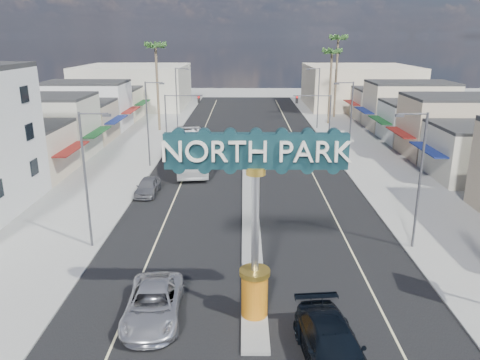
{
  "coord_description": "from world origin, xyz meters",
  "views": [
    {
      "loc": [
        -0.56,
        -18.29,
        13.39
      ],
      "look_at": [
        -0.78,
        9.97,
        4.7
      ],
      "focal_mm": 35.0,
      "sensor_mm": 36.0,
      "label": 1
    }
  ],
  "objects_px": {
    "traffic_signal_left": "(179,108)",
    "suv_right": "(332,347)",
    "palm_right_far": "(338,43)",
    "suv_left": "(153,304)",
    "car_parked_right": "(300,145)",
    "palm_left_far": "(156,50)",
    "streetlight_r_mid": "(349,120)",
    "car_parked_left": "(148,186)",
    "city_bus": "(190,151)",
    "streetlight_l_mid": "(149,120)",
    "streetlight_r_near": "(418,175)",
    "streetlight_l_near": "(88,174)",
    "streetlight_l_far": "(177,95)",
    "palm_right_mid": "(332,55)",
    "traffic_signal_right": "(317,108)",
    "streetlight_r_far": "(317,95)",
    "gateway_sign": "(255,205)"
  },
  "relations": [
    {
      "from": "traffic_signal_right",
      "to": "streetlight_r_near",
      "type": "height_order",
      "value": "streetlight_r_near"
    },
    {
      "from": "palm_right_mid",
      "to": "streetlight_r_near",
      "type": "bearing_deg",
      "value": -93.19
    },
    {
      "from": "traffic_signal_left",
      "to": "suv_right",
      "type": "relative_size",
      "value": 0.99
    },
    {
      "from": "traffic_signal_right",
      "to": "streetlight_r_mid",
      "type": "relative_size",
      "value": 0.67
    },
    {
      "from": "traffic_signal_left",
      "to": "streetlight_l_far",
      "type": "distance_m",
      "value": 8.14
    },
    {
      "from": "gateway_sign",
      "to": "city_bus",
      "type": "relative_size",
      "value": 0.72
    },
    {
      "from": "gateway_sign",
      "to": "car_parked_right",
      "type": "bearing_deg",
      "value": 79.74
    },
    {
      "from": "streetlight_r_mid",
      "to": "car_parked_left",
      "type": "distance_m",
      "value": 21.91
    },
    {
      "from": "streetlight_r_near",
      "to": "car_parked_left",
      "type": "bearing_deg",
      "value": 150.82
    },
    {
      "from": "palm_right_mid",
      "to": "suv_right",
      "type": "xyz_separation_m",
      "value": [
        -9.79,
        -57.5,
        -9.73
      ]
    },
    {
      "from": "streetlight_l_mid",
      "to": "palm_left_far",
      "type": "distance_m",
      "value": 21.16
    },
    {
      "from": "suv_left",
      "to": "suv_right",
      "type": "relative_size",
      "value": 0.95
    },
    {
      "from": "palm_right_far",
      "to": "suv_left",
      "type": "height_order",
      "value": "palm_right_far"
    },
    {
      "from": "streetlight_l_near",
      "to": "streetlight_l_far",
      "type": "xyz_separation_m",
      "value": [
        0.0,
        42.0,
        0.0
      ]
    },
    {
      "from": "traffic_signal_right",
      "to": "streetlight_r_near",
      "type": "xyz_separation_m",
      "value": [
        1.25,
        -33.99,
        0.79
      ]
    },
    {
      "from": "suv_right",
      "to": "palm_left_far",
      "type": "bearing_deg",
      "value": 101.37
    },
    {
      "from": "car_parked_right",
      "to": "palm_left_far",
      "type": "bearing_deg",
      "value": 143.73
    },
    {
      "from": "traffic_signal_right",
      "to": "car_parked_right",
      "type": "xyz_separation_m",
      "value": [
        -2.86,
        -7.08,
        -3.46
      ]
    },
    {
      "from": "streetlight_l_near",
      "to": "streetlight_l_mid",
      "type": "xyz_separation_m",
      "value": [
        0.0,
        20.0,
        0.0
      ]
    },
    {
      "from": "traffic_signal_right",
      "to": "car_parked_right",
      "type": "relative_size",
      "value": 1.21
    },
    {
      "from": "car_parked_left",
      "to": "streetlight_l_mid",
      "type": "bearing_deg",
      "value": 100.67
    },
    {
      "from": "streetlight_l_near",
      "to": "streetlight_r_near",
      "type": "relative_size",
      "value": 1.0
    },
    {
      "from": "palm_left_far",
      "to": "suv_left",
      "type": "bearing_deg",
      "value": -80.55
    },
    {
      "from": "suv_left",
      "to": "streetlight_r_mid",
      "type": "bearing_deg",
      "value": 58.29
    },
    {
      "from": "palm_right_far",
      "to": "streetlight_l_mid",
      "type": "bearing_deg",
      "value": -128.48
    },
    {
      "from": "streetlight_r_far",
      "to": "suv_right",
      "type": "distance_m",
      "value": 54.15
    },
    {
      "from": "streetlight_r_near",
      "to": "car_parked_right",
      "type": "xyz_separation_m",
      "value": [
        -4.11,
        26.91,
        -4.25
      ]
    },
    {
      "from": "car_parked_right",
      "to": "suv_left",
      "type": "bearing_deg",
      "value": -110.04
    },
    {
      "from": "traffic_signal_right",
      "to": "traffic_signal_left",
      "type": "bearing_deg",
      "value": 180.0
    },
    {
      "from": "streetlight_l_mid",
      "to": "suv_left",
      "type": "relative_size",
      "value": 1.56
    },
    {
      "from": "car_parked_right",
      "to": "city_bus",
      "type": "xyz_separation_m",
      "value": [
        -12.51,
        -6.98,
        0.95
      ]
    },
    {
      "from": "traffic_signal_right",
      "to": "streetlight_l_mid",
      "type": "bearing_deg",
      "value": -144.5
    },
    {
      "from": "streetlight_r_mid",
      "to": "suv_left",
      "type": "bearing_deg",
      "value": -118.71
    },
    {
      "from": "city_bus",
      "to": "car_parked_left",
      "type": "bearing_deg",
      "value": -115.21
    },
    {
      "from": "car_parked_left",
      "to": "city_bus",
      "type": "distance_m",
      "value": 9.57
    },
    {
      "from": "streetlight_r_near",
      "to": "streetlight_l_mid",
      "type": "bearing_deg",
      "value": 136.21
    },
    {
      "from": "car_parked_right",
      "to": "streetlight_r_far",
      "type": "bearing_deg",
      "value": 72.61
    },
    {
      "from": "palm_left_far",
      "to": "suv_right",
      "type": "distance_m",
      "value": 55.02
    },
    {
      "from": "traffic_signal_left",
      "to": "suv_right",
      "type": "xyz_separation_m",
      "value": [
        12.4,
        -45.49,
        -3.4
      ]
    },
    {
      "from": "gateway_sign",
      "to": "streetlight_r_mid",
      "type": "bearing_deg",
      "value": 69.58
    },
    {
      "from": "traffic_signal_right",
      "to": "suv_right",
      "type": "xyz_separation_m",
      "value": [
        -5.97,
        -45.49,
        -3.4
      ]
    },
    {
      "from": "palm_left_far",
      "to": "streetlight_l_far",
      "type": "bearing_deg",
      "value": 37.92
    },
    {
      "from": "streetlight_l_far",
      "to": "car_parked_right",
      "type": "bearing_deg",
      "value": -42.0
    },
    {
      "from": "streetlight_l_near",
      "to": "streetlight_r_mid",
      "type": "relative_size",
      "value": 1.0
    },
    {
      "from": "streetlight_l_near",
      "to": "suv_right",
      "type": "xyz_separation_m",
      "value": [
        13.64,
        -11.5,
        -4.19
      ]
    },
    {
      "from": "streetlight_r_far",
      "to": "streetlight_l_near",
      "type": "bearing_deg",
      "value": -116.42
    },
    {
      "from": "streetlight_r_near",
      "to": "car_parked_right",
      "type": "distance_m",
      "value": 27.55
    },
    {
      "from": "palm_right_far",
      "to": "palm_left_far",
      "type": "bearing_deg",
      "value": -156.8
    },
    {
      "from": "car_parked_left",
      "to": "palm_right_mid",
      "type": "bearing_deg",
      "value": 59.73
    },
    {
      "from": "gateway_sign",
      "to": "streetlight_r_far",
      "type": "relative_size",
      "value": 1.02
    }
  ]
}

